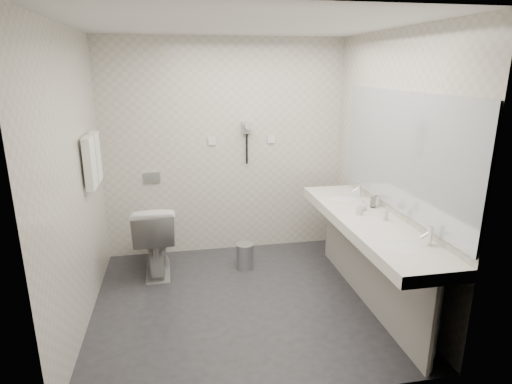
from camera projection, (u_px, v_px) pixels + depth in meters
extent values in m
plane|color=#26252A|center=(244.00, 302.00, 4.09)|extent=(2.80, 2.80, 0.00)
plane|color=silver|center=(241.00, 24.00, 3.38)|extent=(2.80, 2.80, 0.00)
plane|color=beige|center=(225.00, 149.00, 4.96)|extent=(2.80, 0.00, 2.80)
plane|color=beige|center=(277.00, 229.00, 2.51)|extent=(2.80, 0.00, 2.80)
plane|color=beige|center=(74.00, 184.00, 3.49)|extent=(0.00, 2.60, 2.60)
plane|color=beige|center=(390.00, 169.00, 3.99)|extent=(0.00, 2.60, 2.60)
cube|color=silver|center=(368.00, 223.00, 3.88)|extent=(0.55, 2.20, 0.10)
cube|color=gray|center=(367.00, 265.00, 4.00)|extent=(0.03, 2.15, 0.75)
cylinder|color=silver|center=(434.00, 329.00, 3.02)|extent=(0.06, 0.06, 0.75)
cylinder|color=silver|center=(331.00, 226.00, 4.99)|extent=(0.06, 0.06, 0.75)
cube|color=#B2BCC6|center=(401.00, 152.00, 3.74)|extent=(0.02, 2.20, 1.05)
ellipsoid|color=silver|center=(405.00, 248.00, 3.25)|extent=(0.40, 0.31, 0.05)
ellipsoid|color=silver|center=(341.00, 199.00, 4.48)|extent=(0.40, 0.31, 0.05)
cylinder|color=silver|center=(430.00, 236.00, 3.26)|extent=(0.04, 0.04, 0.15)
cylinder|color=silver|center=(359.00, 190.00, 4.49)|extent=(0.04, 0.04, 0.15)
imported|color=silver|center=(360.00, 209.00, 3.94)|extent=(0.07, 0.07, 0.11)
imported|color=silver|center=(363.00, 205.00, 4.06)|extent=(0.10, 0.10, 0.10)
imported|color=silver|center=(386.00, 213.00, 3.80)|extent=(0.06, 0.06, 0.12)
cylinder|color=silver|center=(373.00, 202.00, 4.14)|extent=(0.06, 0.06, 0.10)
cylinder|color=silver|center=(375.00, 201.00, 4.18)|extent=(0.07, 0.07, 0.11)
imported|color=silver|center=(155.00, 238.00, 4.59)|extent=(0.46, 0.79, 0.79)
cube|color=#B2B5BA|center=(152.00, 178.00, 4.88)|extent=(0.18, 0.02, 0.12)
cylinder|color=#B2B5BA|center=(245.00, 257.00, 4.74)|extent=(0.20, 0.20, 0.27)
cylinder|color=#B2B5BA|center=(245.00, 245.00, 4.70)|extent=(0.20, 0.20, 0.02)
cylinder|color=silver|center=(89.00, 137.00, 3.93)|extent=(0.02, 0.62, 0.02)
cube|color=white|center=(90.00, 163.00, 3.86)|extent=(0.07, 0.24, 0.48)
cube|color=white|center=(95.00, 157.00, 4.13)|extent=(0.07, 0.24, 0.48)
cube|color=#98999D|center=(246.00, 127.00, 4.91)|extent=(0.10, 0.04, 0.14)
cylinder|color=#98999D|center=(247.00, 126.00, 4.83)|extent=(0.08, 0.14, 0.08)
cylinder|color=black|center=(247.00, 149.00, 4.96)|extent=(0.02, 0.02, 0.35)
cube|color=silver|center=(212.00, 141.00, 4.90)|extent=(0.09, 0.02, 0.09)
cube|color=silver|center=(271.00, 139.00, 5.02)|extent=(0.09, 0.02, 0.09)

